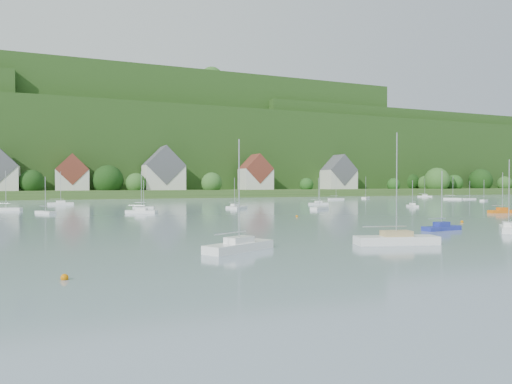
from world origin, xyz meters
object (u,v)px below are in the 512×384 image
(near_sailboat_0, at_px, (239,245))
(near_sailboat_1, at_px, (442,227))
(near_sailboat_3, at_px, (509,228))
(near_sailboat_5, at_px, (502,211))
(near_sailboat_2, at_px, (396,239))

(near_sailboat_0, bearing_deg, near_sailboat_1, -13.79)
(near_sailboat_1, bearing_deg, near_sailboat_3, -40.86)
(near_sailboat_1, bearing_deg, near_sailboat_0, -171.49)
(near_sailboat_1, distance_m, near_sailboat_5, 41.93)
(near_sailboat_0, height_order, near_sailboat_3, near_sailboat_0)
(near_sailboat_0, xyz_separation_m, near_sailboat_3, (34.53, 2.89, -0.03))
(near_sailboat_0, xyz_separation_m, near_sailboat_1, (28.53, 7.14, -0.06))
(near_sailboat_0, bearing_deg, near_sailboat_2, -33.72)
(near_sailboat_5, bearing_deg, near_sailboat_1, -142.94)
(near_sailboat_2, xyz_separation_m, near_sailboat_5, (49.50, 30.46, -0.08))
(near_sailboat_3, bearing_deg, near_sailboat_5, -2.15)
(near_sailboat_1, xyz_separation_m, near_sailboat_2, (-13.68, -8.67, 0.09))
(near_sailboat_0, height_order, near_sailboat_1, near_sailboat_0)
(near_sailboat_1, xyz_separation_m, near_sailboat_3, (6.00, -4.25, 0.04))
(near_sailboat_0, distance_m, near_sailboat_2, 14.93)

